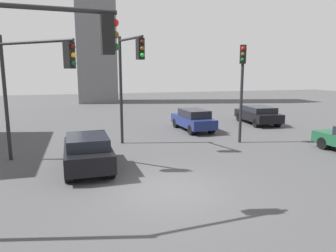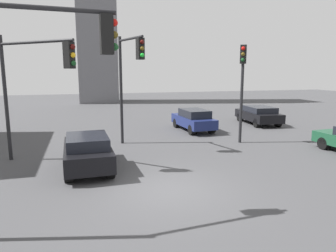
{
  "view_description": "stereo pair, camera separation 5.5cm",
  "coord_description": "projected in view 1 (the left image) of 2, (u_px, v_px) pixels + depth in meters",
  "views": [
    {
      "loc": [
        -2.8,
        -9.65,
        4.01
      ],
      "look_at": [
        1.25,
        4.51,
        1.39
      ],
      "focal_mm": 33.19,
      "sensor_mm": 36.0,
      "label": 1
    },
    {
      "loc": [
        -2.74,
        -9.67,
        4.01
      ],
      "look_at": [
        1.25,
        4.51,
        1.39
      ],
      "focal_mm": 33.19,
      "sensor_mm": 36.0,
      "label": 2
    }
  ],
  "objects": [
    {
      "name": "ground_plane",
      "position": [
        169.0,
        190.0,
        10.6
      ],
      "size": [
        94.74,
        94.74,
        0.0
      ],
      "primitive_type": "plane",
      "color": "#424244"
    },
    {
      "name": "traffic_light_4",
      "position": [
        21.0,
        66.0,
        7.34
      ],
      "size": [
        4.35,
        0.56,
        5.67
      ],
      "rotation": [
        0.0,
        0.0,
        0.08
      ],
      "color": "black",
      "rests_on": "ground_plane"
    },
    {
      "name": "traffic_light_0",
      "position": [
        129.0,
        69.0,
        15.82
      ],
      "size": [
        0.95,
        2.63,
        5.81
      ],
      "rotation": [
        0.0,
        0.0,
        -1.28
      ],
      "color": "black",
      "rests_on": "ground_plane"
    },
    {
      "name": "traffic_light_3",
      "position": [
        242.0,
        76.0,
        16.99
      ],
      "size": [
        0.44,
        0.49,
        5.4
      ],
      "rotation": [
        0.0,
        0.0,
        -2.17
      ],
      "color": "black",
      "rests_on": "ground_plane"
    },
    {
      "name": "car_4",
      "position": [
        193.0,
        119.0,
        21.04
      ],
      "size": [
        1.9,
        4.21,
        1.46
      ],
      "rotation": [
        0.0,
        0.0,
        1.63
      ],
      "color": "navy",
      "rests_on": "ground_plane"
    },
    {
      "name": "car_0",
      "position": [
        88.0,
        151.0,
        12.68
      ],
      "size": [
        1.92,
        4.1,
        1.45
      ],
      "rotation": [
        0.0,
        0.0,
        1.6
      ],
      "color": "black",
      "rests_on": "ground_plane"
    },
    {
      "name": "car_3",
      "position": [
        258.0,
        114.0,
        23.74
      ],
      "size": [
        2.33,
        4.5,
        1.36
      ],
      "rotation": [
        0.0,
        0.0,
        1.48
      ],
      "color": "black",
      "rests_on": "ground_plane"
    },
    {
      "name": "traffic_light_2",
      "position": [
        34.0,
        74.0,
        12.69
      ],
      "size": [
        3.19,
        2.94,
        5.53
      ],
      "rotation": [
        0.0,
        0.0,
        -0.74
      ],
      "color": "black",
      "rests_on": "ground_plane"
    }
  ]
}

